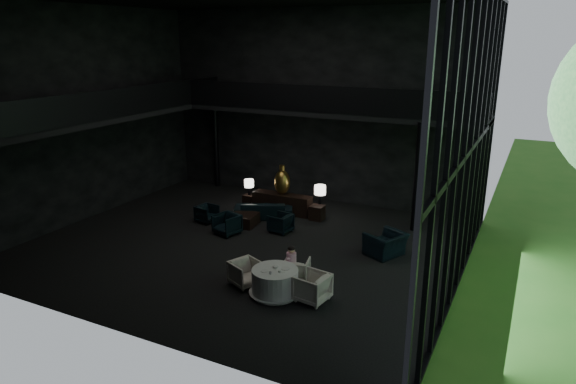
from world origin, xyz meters
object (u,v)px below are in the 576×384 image
at_px(side_table_right, 317,213).
at_px(lounge_armchair_south, 227,222).
at_px(coffee_table, 244,220).
at_px(bronze_urn, 282,182).
at_px(console, 282,203).
at_px(dining_chair_west, 246,271).
at_px(side_table_left, 250,200).
at_px(lounge_armchair_east, 280,222).
at_px(dining_table, 275,284).
at_px(table_lamp_right, 320,191).
at_px(table_lamp_left, 249,184).
at_px(child, 291,256).
at_px(dining_chair_east, 312,285).
at_px(sofa, 264,206).
at_px(window_armchair, 386,239).
at_px(lounge_armchair_west, 207,213).
at_px(dining_chair_north, 297,269).

height_order(side_table_right, lounge_armchair_south, lounge_armchair_south).
bearing_deg(coffee_table, bronze_urn, 71.49).
bearing_deg(console, lounge_armchair_south, -103.17).
bearing_deg(coffee_table, dining_chair_west, -58.18).
distance_m(side_table_left, coffee_table, 2.26).
xyz_separation_m(lounge_armchair_east, dining_table, (2.04, -4.29, -0.04)).
bearing_deg(lounge_armchair_east, side_table_left, -122.18).
height_order(side_table_left, table_lamp_right, table_lamp_right).
bearing_deg(dining_chair_west, table_lamp_left, 53.88).
bearing_deg(lounge_armchair_east, table_lamp_left, -122.07).
xyz_separation_m(lounge_armchair_south, child, (3.69, -2.27, 0.32)).
height_order(table_lamp_right, coffee_table, table_lamp_right).
bearing_deg(dining_chair_east, lounge_armchair_east, -134.68).
relative_size(sofa, window_armchair, 1.88).
relative_size(bronze_urn, dining_table, 0.82).
distance_m(console, dining_table, 6.91).
distance_m(lounge_armchair_west, lounge_armchair_east, 3.04).
xyz_separation_m(sofa, lounge_armchair_west, (-1.72, -1.39, -0.14)).
bearing_deg(dining_table, bronze_urn, 115.38).
bearing_deg(console, dining_chair_north, -58.84).
relative_size(sofa, dining_chair_west, 2.94).
xyz_separation_m(bronze_urn, dining_chair_west, (1.94, -6.11, -0.87)).
relative_size(side_table_right, child, 0.91).
relative_size(side_table_left, dining_table, 0.34).
distance_m(side_table_right, child, 5.33).
relative_size(table_lamp_left, lounge_armchair_south, 0.75).
distance_m(dining_chair_east, child, 1.36).
bearing_deg(dining_chair_north, window_armchair, -135.30).
bearing_deg(side_table_left, bronze_urn, -4.02).
bearing_deg(lounge_armchair_south, sofa, 96.36).
distance_m(side_table_left, lounge_armchair_south, 3.25).
bearing_deg(lounge_armchair_east, dining_chair_east, 43.80).
height_order(lounge_armchair_west, lounge_armchair_south, lounge_armchair_south).
bearing_deg(dining_chair_north, dining_table, 69.78).
relative_size(lounge_armchair_west, window_armchair, 0.53).
distance_m(side_table_right, lounge_armchair_south, 3.67).
bearing_deg(lounge_armchair_south, window_armchair, 22.55).
distance_m(lounge_armchair_south, window_armchair, 5.69).
bearing_deg(dining_chair_north, sofa, -63.52).
height_order(lounge_armchair_east, dining_chair_west, dining_chair_west).
distance_m(dining_table, dining_chair_east, 1.07).
xyz_separation_m(dining_chair_east, dining_chair_west, (-2.07, 0.00, -0.06)).
height_order(bronze_urn, side_table_right, bronze_urn).
xyz_separation_m(side_table_left, lounge_armchair_south, (0.90, -3.12, 0.19)).
bearing_deg(dining_table, side_table_right, 102.63).
distance_m(lounge_armchair_south, dining_chair_north, 4.38).
distance_m(sofa, lounge_armchair_east, 1.69).
height_order(table_lamp_right, lounge_armchair_east, table_lamp_right).
relative_size(table_lamp_right, dining_table, 0.52).
xyz_separation_m(lounge_armchair_east, child, (2.06, -3.31, 0.39)).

